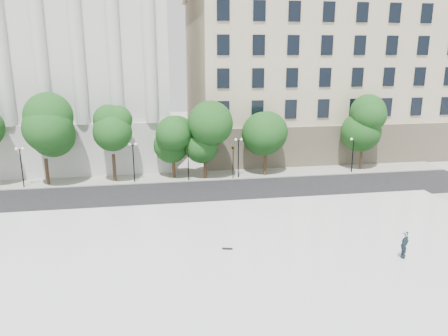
% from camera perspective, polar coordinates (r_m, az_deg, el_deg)
% --- Properties ---
extents(ground, '(160.00, 160.00, 0.00)m').
position_cam_1_polar(ground, '(26.99, 0.44, -15.11)').
color(ground, '#B7B4AD').
rests_on(ground, ground).
extents(plaza, '(44.00, 22.00, 0.45)m').
position_cam_1_polar(plaza, '(29.49, -0.58, -11.86)').
color(plaza, silver).
rests_on(plaza, ground).
extents(street, '(60.00, 8.00, 0.02)m').
position_cam_1_polar(street, '(43.38, -3.63, -3.29)').
color(street, black).
rests_on(street, ground).
extents(far_sidewalk, '(60.00, 4.00, 0.12)m').
position_cam_1_polar(far_sidewalk, '(49.08, -4.35, -1.08)').
color(far_sidewalk, '#9D9A91').
rests_on(far_sidewalk, ground).
extents(building_west, '(31.50, 27.65, 25.60)m').
position_cam_1_polar(building_west, '(62.98, -21.91, 13.26)').
color(building_west, beige).
rests_on(building_west, ground).
extents(building_east, '(36.00, 26.15, 23.00)m').
position_cam_1_polar(building_east, '(66.49, 12.07, 12.50)').
color(building_east, beige).
rests_on(building_east, ground).
extents(traffic_light_west, '(0.42, 1.89, 4.26)m').
position_cam_1_polar(traffic_light_west, '(46.51, -4.73, 2.72)').
color(traffic_light_west, black).
rests_on(traffic_light_west, ground).
extents(traffic_light_east, '(0.78, 1.59, 4.13)m').
position_cam_1_polar(traffic_light_east, '(47.18, 1.20, 2.76)').
color(traffic_light_east, black).
rests_on(traffic_light_east, ground).
extents(person_lying, '(1.46, 1.89, 0.49)m').
position_cam_1_polar(person_lying, '(31.35, 22.35, -10.41)').
color(person_lying, black).
rests_on(person_lying, plaza).
extents(skateboard, '(0.75, 0.36, 0.07)m').
position_cam_1_polar(skateboard, '(30.36, 0.44, -10.49)').
color(skateboard, black).
rests_on(skateboard, plaza).
extents(street_trees, '(45.13, 5.04, 7.71)m').
position_cam_1_polar(street_trees, '(47.14, -6.59, 4.70)').
color(street_trees, '#382619').
rests_on(street_trees, ground).
extents(lamp_posts, '(36.72, 0.28, 4.50)m').
position_cam_1_polar(lamp_posts, '(47.00, -4.30, 1.88)').
color(lamp_posts, black).
rests_on(lamp_posts, ground).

